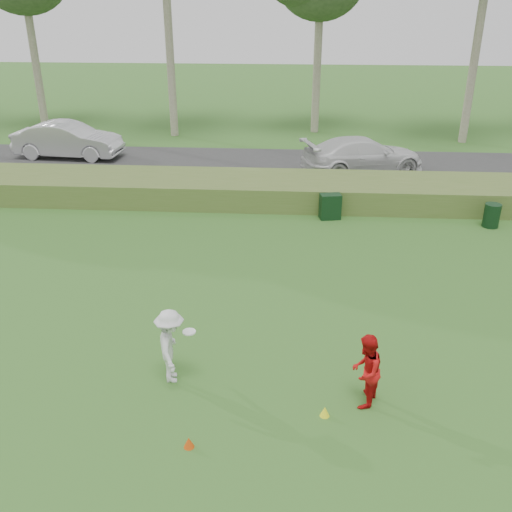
# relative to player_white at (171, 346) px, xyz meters

# --- Properties ---
(ground) EXTENTS (120.00, 120.00, 0.00)m
(ground) POSITION_rel_player_white_xyz_m (1.51, -0.54, -0.81)
(ground) COLOR #2A5E1F
(ground) RESTS_ON ground
(reed_strip) EXTENTS (80.00, 3.00, 0.90)m
(reed_strip) POSITION_rel_player_white_xyz_m (1.51, 11.46, -0.36)
(reed_strip) COLOR #496528
(reed_strip) RESTS_ON ground
(park_road) EXTENTS (80.00, 6.00, 0.06)m
(park_road) POSITION_rel_player_white_xyz_m (1.51, 16.46, -0.78)
(park_road) COLOR #2D2D2D
(park_road) RESTS_ON ground
(player_white) EXTENTS (0.93, 1.14, 1.62)m
(player_white) POSITION_rel_player_white_xyz_m (0.00, 0.00, 0.00)
(player_white) COLOR silver
(player_white) RESTS_ON ground
(player_red) EXTENTS (0.81, 0.91, 1.54)m
(player_red) POSITION_rel_player_white_xyz_m (3.90, -0.52, -0.04)
(player_red) COLOR red
(player_red) RESTS_ON ground
(cone_orange) EXTENTS (0.19, 0.19, 0.21)m
(cone_orange) POSITION_rel_player_white_xyz_m (0.69, -1.95, -0.71)
(cone_orange) COLOR #D7430B
(cone_orange) RESTS_ON ground
(cone_yellow) EXTENTS (0.19, 0.19, 0.21)m
(cone_yellow) POSITION_rel_player_white_xyz_m (3.13, -0.95, -0.71)
(cone_yellow) COLOR #FFFC1A
(cone_yellow) RESTS_ON ground
(utility_cabinet) EXTENTS (0.80, 0.58, 0.91)m
(utility_cabinet) POSITION_rel_player_white_xyz_m (3.73, 9.70, -0.36)
(utility_cabinet) COLOR black
(utility_cabinet) RESTS_ON ground
(trash_bin) EXTENTS (0.63, 0.63, 0.82)m
(trash_bin) POSITION_rel_player_white_xyz_m (9.25, 9.30, -0.40)
(trash_bin) COLOR black
(trash_bin) RESTS_ON ground
(car_mid) EXTENTS (5.27, 2.17, 1.70)m
(car_mid) POSITION_rel_player_white_xyz_m (-8.63, 17.14, 0.10)
(car_mid) COLOR silver
(car_mid) RESTS_ON park_road
(car_right) EXTENTS (5.84, 3.81, 1.57)m
(car_right) POSITION_rel_player_white_xyz_m (5.43, 15.46, 0.03)
(car_right) COLOR silver
(car_right) RESTS_ON park_road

